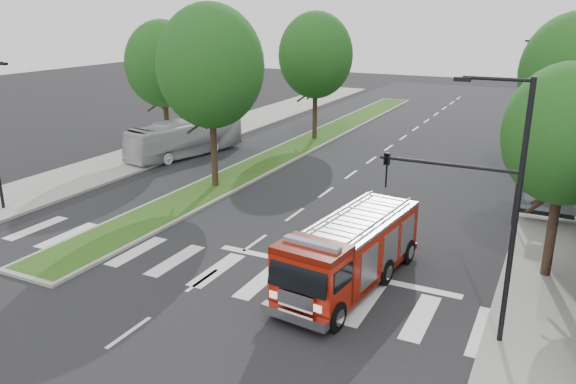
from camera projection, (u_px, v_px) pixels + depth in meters
name	position (u px, v px, depth m)	size (l,w,h in m)	color
ground	(255.00, 243.00, 24.44)	(140.00, 140.00, 0.00)	black
sidewalk_right	(576.00, 215.00, 27.65)	(5.00, 80.00, 0.15)	gray
sidewalk_left	(145.00, 155.00, 39.08)	(5.00, 80.00, 0.15)	gray
median	(304.00, 144.00, 42.31)	(3.00, 50.00, 0.15)	gray
bus_shelter	(551.00, 183.00, 26.02)	(3.20, 1.60, 2.61)	black
tree_right_near	(567.00, 135.00, 19.59)	(4.40, 4.40, 8.05)	black
tree_right_mid	(574.00, 74.00, 29.52)	(5.60, 5.60, 9.72)	black
tree_right_far	(574.00, 70.00, 38.25)	(5.00, 5.00, 8.73)	black
tree_median_near	(211.00, 67.00, 30.01)	(5.80, 5.80, 10.16)	black
tree_median_far	(316.00, 55.00, 42.05)	(5.60, 5.60, 9.72)	black
tree_left_mid	(163.00, 64.00, 38.71)	(5.20, 5.20, 9.16)	black
streetlight_right_near	(485.00, 194.00, 15.96)	(4.08, 0.22, 8.00)	black
streetlight_right_far	(550.00, 96.00, 35.74)	(2.11, 0.20, 8.00)	black
fire_engine	(350.00, 253.00, 20.30)	(3.22, 8.02, 2.71)	#660F05
city_bus	(186.00, 138.00, 38.89)	(2.11, 9.03, 2.52)	silver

